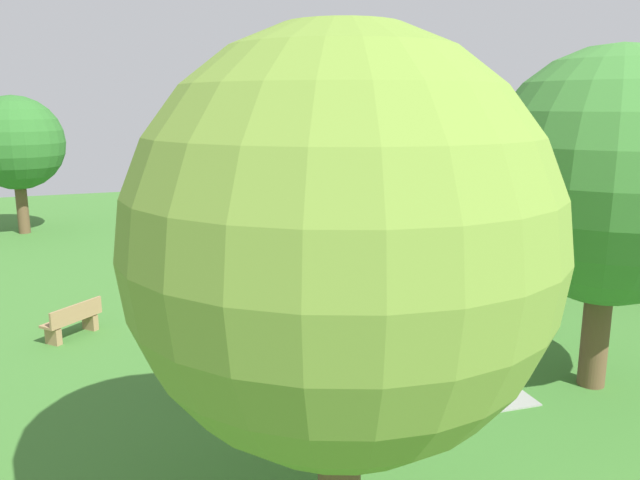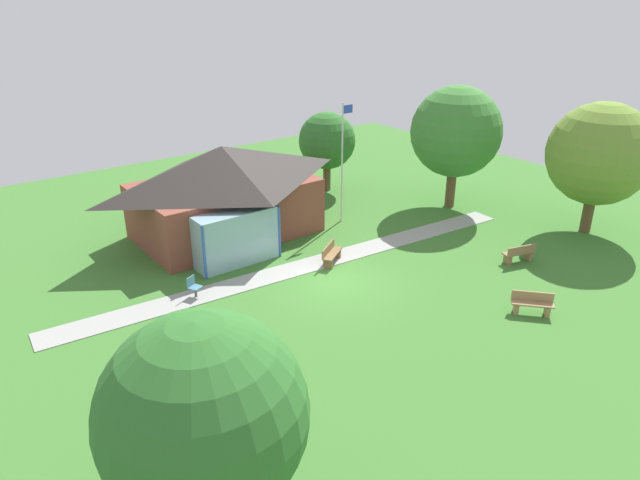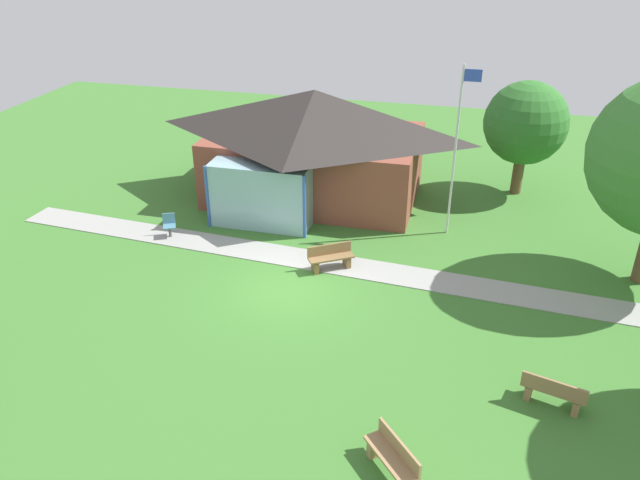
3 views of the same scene
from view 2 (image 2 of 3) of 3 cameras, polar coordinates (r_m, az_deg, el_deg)
The scene contains 12 objects.
ground_plane at distance 23.82m, azimuth 1.50°, elevation -4.13°, with size 44.00×44.00×0.00m, color #3D752D.
pavilion at distance 27.83m, azimuth -9.41°, elevation 4.88°, with size 9.17×6.92×4.39m.
footpath at distance 25.15m, azimuth -1.19°, elevation -2.51°, with size 22.17×1.30×0.03m, color #999993.
flagpole at distance 28.97m, azimuth 2.25°, elevation 8.09°, with size 0.64×0.08×6.09m.
bench_lawn_far_right at distance 26.75m, azimuth 19.09°, elevation -1.31°, with size 1.56×0.82×0.84m.
bench_rear_near_path at distance 25.24m, azimuth 1.12°, elevation -1.43°, with size 1.50×1.18×0.84m.
bench_front_right at distance 22.78m, azimuth 20.24°, elevation -5.96°, with size 1.32×1.41×0.84m.
patio_chair_west at distance 23.01m, azimuth -12.36°, elevation -4.61°, with size 0.59×0.59×0.86m.
tree_behind_pavilion_right at distance 33.91m, azimuth 0.70°, elevation 9.77°, with size 3.31×3.31×4.65m.
tree_east_hedge at distance 31.75m, azimuth 13.30°, elevation 10.36°, with size 4.80×4.80×6.56m.
tree_far_east at distance 30.43m, azimuth 25.91°, elevation 7.64°, with size 4.86×4.86×6.37m.
tree_lawn_corner at distance 11.29m, azimuth -11.43°, elevation -16.65°, with size 3.96×3.96×5.87m.
Camera 2 is at (-13.26, -16.39, 11.07)m, focal length 32.36 mm.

